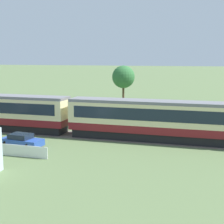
% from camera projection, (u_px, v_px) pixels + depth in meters
% --- Properties ---
extents(passenger_train, '(90.83, 2.92, 4.22)m').
position_uv_depth(passenger_train, '(153.00, 118.00, 35.74)').
color(passenger_train, maroon).
rests_on(passenger_train, ground_plane).
extents(railway_track, '(149.37, 3.60, 0.04)m').
position_uv_depth(railway_track, '(170.00, 141.00, 35.58)').
color(railway_track, '#665B51').
rests_on(railway_track, ground_plane).
extents(parked_car_blue, '(4.35, 2.21, 1.28)m').
position_uv_depth(parked_car_blue, '(22.00, 141.00, 33.45)').
color(parked_car_blue, '#284CA8').
rests_on(parked_car_blue, ground_plane).
extents(yard_tree_1, '(3.83, 3.83, 7.26)m').
position_uv_depth(yard_tree_1, '(123.00, 77.00, 57.90)').
color(yard_tree_1, '#4C3823').
rests_on(yard_tree_1, ground_plane).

